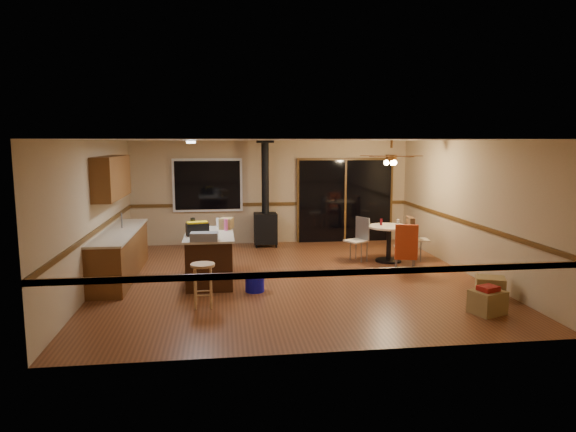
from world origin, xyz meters
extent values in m
plane|color=brown|center=(0.00, 0.00, 0.00)|extent=(7.00, 7.00, 0.00)
plane|color=silver|center=(0.00, 0.00, 2.60)|extent=(7.00, 7.00, 0.00)
plane|color=tan|center=(0.00, 3.50, 1.30)|extent=(7.00, 0.00, 7.00)
plane|color=tan|center=(0.00, -3.50, 1.30)|extent=(7.00, 0.00, 7.00)
plane|color=tan|center=(-3.50, 0.00, 1.30)|extent=(0.00, 7.00, 7.00)
plane|color=tan|center=(3.50, 0.00, 1.30)|extent=(0.00, 7.00, 7.00)
cube|color=black|center=(-1.60, 3.45, 1.50)|extent=(1.72, 0.10, 1.32)
cube|color=black|center=(1.90, 3.45, 1.05)|extent=(2.52, 0.10, 2.10)
cube|color=brown|center=(-3.20, 0.50, 0.43)|extent=(0.60, 3.00, 0.86)
cube|color=beige|center=(-3.20, 0.50, 0.88)|extent=(0.64, 3.04, 0.04)
cube|color=brown|center=(-3.33, 0.70, 1.90)|extent=(0.35, 2.00, 0.80)
cube|color=black|center=(-1.50, 0.00, 0.43)|extent=(0.80, 1.60, 0.86)
cube|color=beige|center=(-1.50, 0.00, 0.88)|extent=(0.88, 1.68, 0.04)
cube|color=black|center=(-0.20, 3.05, 0.46)|extent=(0.55, 0.50, 0.75)
cylinder|color=black|center=(-0.20, 3.05, 1.71)|extent=(0.18, 0.18, 1.77)
cylinder|color=brown|center=(2.30, 1.08, 2.25)|extent=(0.24, 0.24, 0.10)
cylinder|color=brown|center=(2.30, 1.08, 2.52)|extent=(0.05, 0.05, 0.16)
sphere|color=#FFD88C|center=(2.30, 1.08, 2.13)|extent=(0.16, 0.16, 0.16)
cube|color=white|center=(-1.80, 0.30, 2.56)|extent=(0.10, 1.20, 0.04)
cube|color=slate|center=(-1.57, -0.72, 0.97)|extent=(0.48, 0.28, 0.14)
cube|color=black|center=(-1.71, -0.17, 1.01)|extent=(0.43, 0.29, 0.22)
cube|color=gold|center=(-1.71, -0.17, 1.13)|extent=(0.40, 0.27, 0.03)
cube|color=olive|center=(-1.18, 0.48, 1.00)|extent=(0.30, 0.36, 0.21)
cylinder|color=black|center=(-1.79, -0.05, 1.05)|extent=(0.10, 0.10, 0.30)
cylinder|color=#D84C8C|center=(-1.19, 0.26, 1.01)|extent=(0.07, 0.07, 0.22)
cylinder|color=white|center=(-1.35, 0.69, 0.99)|extent=(0.07, 0.07, 0.18)
cylinder|color=tan|center=(-1.58, -1.53, 0.35)|extent=(0.48, 0.48, 0.69)
cylinder|color=#0D0DB8|center=(-0.72, -0.79, 0.14)|extent=(0.42, 0.42, 0.27)
cylinder|color=black|center=(2.30, 1.08, 0.02)|extent=(0.56, 0.56, 0.04)
cylinder|color=black|center=(2.30, 1.08, 0.39)|extent=(0.10, 0.10, 0.70)
cylinder|color=beige|center=(2.30, 1.08, 0.76)|extent=(0.89, 0.89, 0.04)
cylinder|color=#590C14|center=(2.15, 1.18, 0.85)|extent=(0.07, 0.07, 0.14)
cylinder|color=beige|center=(2.48, 1.03, 0.85)|extent=(0.07, 0.07, 0.15)
cube|color=#C3B191|center=(1.60, 1.18, 0.45)|extent=(0.54, 0.54, 0.03)
cube|color=slate|center=(1.76, 1.28, 0.70)|extent=(0.22, 0.36, 0.50)
cube|color=#C3B191|center=(2.40, 0.38, 0.45)|extent=(0.48, 0.48, 0.03)
cube|color=slate|center=(2.35, 0.20, 0.70)|extent=(0.40, 0.12, 0.50)
cube|color=#A13112|center=(2.35, 0.18, 0.60)|extent=(0.45, 0.20, 0.70)
cube|color=#C3B191|center=(3.00, 1.13, 0.45)|extent=(0.45, 0.45, 0.03)
cube|color=slate|center=(2.81, 1.16, 0.70)|extent=(0.08, 0.40, 0.50)
cube|color=#462E1A|center=(2.79, 1.16, 0.60)|extent=(0.15, 0.45, 0.70)
cube|color=olive|center=(-1.77, 3.10, 0.18)|extent=(0.53, 0.47, 0.35)
cube|color=olive|center=(2.68, -2.39, 0.18)|extent=(0.57, 0.53, 0.35)
cube|color=olive|center=(3.10, -1.71, 0.18)|extent=(0.57, 0.53, 0.36)
cube|color=maroon|center=(2.68, -2.39, 0.39)|extent=(0.34, 0.31, 0.07)
camera|label=1|loc=(-1.27, -9.39, 2.57)|focal=32.00mm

